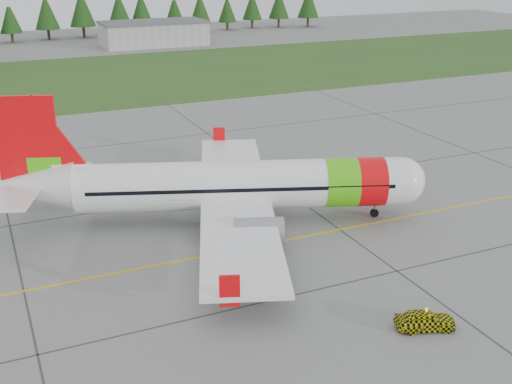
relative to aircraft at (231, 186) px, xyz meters
name	(u,v)px	position (x,y,z in m)	size (l,w,h in m)	color
ground	(273,300)	(-2.47, -13.41, -3.21)	(320.00, 320.00, 0.00)	gray
aircraft	(231,186)	(0.00, 0.00, 0.00)	(35.33, 33.57, 11.14)	white
follow_me_car	(427,303)	(4.59, -20.30, -1.36)	(1.49, 1.26, 3.69)	yellow
grass_strip	(72,80)	(-2.47, 68.59, -3.20)	(320.00, 50.00, 0.03)	#30561E
taxi_guideline	(228,251)	(-2.47, -5.41, -3.20)	(120.00, 0.25, 0.02)	gold
hangar_east	(154,34)	(22.53, 104.59, -0.61)	(24.00, 12.00, 5.20)	#A8A8A3
treeline	(33,20)	(-2.47, 124.59, 1.79)	(160.00, 8.00, 10.00)	#1C3F14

